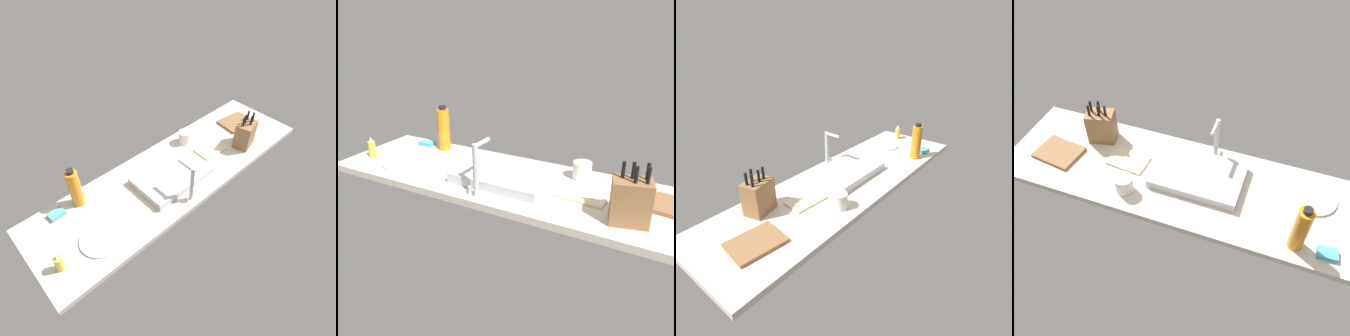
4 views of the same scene
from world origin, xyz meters
TOP-DOWN VIEW (x-y plane):
  - countertop_slab at (0.00, 0.00)cm, footprint 196.26×57.47cm
  - sink_basin at (6.29, 3.41)cm, footprint 45.84×29.89cm
  - faucet at (9.60, 22.04)cm, footprint 5.50×12.18cm
  - knife_block at (-54.33, 13.75)cm, footprint 16.98×14.06cm
  - soap_bottle at (86.93, 10.92)cm, footprint 4.17×4.17cm
  - water_bottle at (59.11, -19.13)cm, footprint 7.09×7.09cm
  - dinner_plate at (63.99, 10.55)cm, footprint 22.47×22.47cm
  - dish_towel at (-32.96, 1.91)cm, footprint 21.70×15.37cm
  - coffee_mug at (-26.01, -16.73)cm, footprint 9.11×9.11cm
  - dish_sponge at (73.19, -19.54)cm, footprint 9.41×6.64cm

SIDE VIEW (x-z plane):
  - countertop_slab at x=0.00cm, z-range 0.00..3.50cm
  - dinner_plate at x=63.99cm, z-range 3.50..4.70cm
  - dish_towel at x=-32.96cm, z-range 3.50..4.70cm
  - dish_sponge at x=73.19cm, z-range 3.50..5.90cm
  - sink_basin at x=6.29cm, z-range 3.50..8.32cm
  - coffee_mug at x=-26.01cm, z-range 3.50..12.32cm
  - soap_bottle at x=86.93cm, z-range 2.61..14.53cm
  - knife_block at x=-54.33cm, z-range 0.49..25.00cm
  - water_bottle at x=59.11cm, z-range 2.75..29.09cm
  - faucet at x=9.60cm, z-range 5.49..29.91cm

